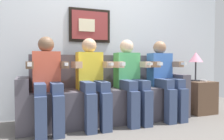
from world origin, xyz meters
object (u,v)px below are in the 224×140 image
object	(u,v)px
person_left_center	(92,78)
table_lamp	(196,58)
person_rightmost	(164,76)
spare_remote_on_table	(203,81)
person_right_center	(130,77)
side_table_right	(199,97)
person_leftmost	(47,79)
couch	(107,98)

from	to	relation	value
person_left_center	table_lamp	size ratio (longest dim) A/B	2.41
person_rightmost	spare_remote_on_table	xyz separation A→B (m)	(0.75, 0.03, -0.10)
person_right_center	spare_remote_on_table	distance (m)	1.29
person_right_center	side_table_right	distance (m)	1.28
person_leftmost	spare_remote_on_table	size ratio (longest dim) A/B	8.54
person_leftmost	person_left_center	size ratio (longest dim) A/B	1.00
table_lamp	spare_remote_on_table	xyz separation A→B (m)	(0.09, -0.07, -0.35)
person_rightmost	person_leftmost	bearing A→B (deg)	180.00
person_rightmost	side_table_right	world-z (taller)	person_rightmost
person_rightmost	spare_remote_on_table	distance (m)	0.76
couch	person_right_center	xyz separation A→B (m)	(0.27, -0.17, 0.29)
table_lamp	spare_remote_on_table	distance (m)	0.37
person_leftmost	table_lamp	distance (m)	2.28
person_rightmost	table_lamp	world-z (taller)	person_rightmost
person_left_center	side_table_right	world-z (taller)	person_left_center
person_leftmost	person_right_center	world-z (taller)	same
person_left_center	spare_remote_on_table	size ratio (longest dim) A/B	8.54
table_lamp	person_leftmost	bearing A→B (deg)	-177.32
couch	side_table_right	world-z (taller)	couch
couch	person_right_center	distance (m)	0.43
person_right_center	side_table_right	bearing A→B (deg)	2.87
couch	table_lamp	world-z (taller)	table_lamp
person_leftmost	spare_remote_on_table	distance (m)	2.36
table_lamp	spare_remote_on_table	bearing A→B (deg)	-38.59
person_rightmost	person_right_center	bearing A→B (deg)	180.00
person_left_center	side_table_right	bearing A→B (deg)	1.98
person_left_center	spare_remote_on_table	world-z (taller)	person_left_center
person_right_center	person_rightmost	bearing A→B (deg)	0.00
person_right_center	side_table_right	xyz separation A→B (m)	(1.23, 0.06, -0.36)
person_leftmost	person_left_center	world-z (taller)	same
couch	person_left_center	bearing A→B (deg)	-147.85
person_left_center	person_right_center	bearing A→B (deg)	-0.05
table_lamp	person_rightmost	bearing A→B (deg)	-170.86
person_leftmost	spare_remote_on_table	xyz separation A→B (m)	(2.36, 0.03, -0.10)
person_left_center	person_rightmost	xyz separation A→B (m)	(1.07, -0.00, 0.00)
person_left_center	side_table_right	size ratio (longest dim) A/B	2.22
person_right_center	spare_remote_on_table	world-z (taller)	person_right_center
couch	person_rightmost	world-z (taller)	person_rightmost
person_leftmost	side_table_right	xyz separation A→B (m)	(2.30, 0.06, -0.36)
table_lamp	side_table_right	bearing A→B (deg)	-54.99
person_rightmost	spare_remote_on_table	size ratio (longest dim) A/B	8.54
side_table_right	table_lamp	distance (m)	0.61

